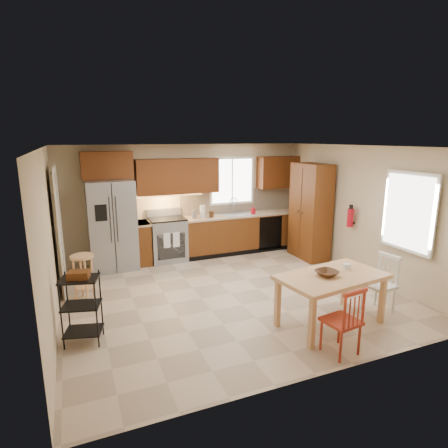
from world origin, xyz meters
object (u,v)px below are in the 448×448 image
at_px(fire_extinguisher, 350,218).
at_px(utility_cart, 82,309).
at_px(range_stove, 168,240).
at_px(chair_white, 379,284).
at_px(dining_table, 330,300).
at_px(table_jar, 347,268).
at_px(refrigerator, 112,225).
at_px(soap_bottle, 253,210).
at_px(pantry, 310,211).
at_px(table_bowl, 327,276).
at_px(chair_red, 341,320).
at_px(bar_stool, 84,277).

bearing_deg(fire_extinguisher, utility_cart, -170.40).
bearing_deg(range_stove, chair_white, -56.96).
height_order(dining_table, table_jar, table_jar).
relative_size(fire_extinguisher, chair_white, 0.40).
relative_size(range_stove, table_jar, 7.29).
bearing_deg(dining_table, chair_white, -4.90).
height_order(refrigerator, soap_bottle, refrigerator).
bearing_deg(pantry, utility_cart, -158.55).
bearing_deg(table_bowl, dining_table, 0.00).
xyz_separation_m(dining_table, table_bowl, (-0.09, 0.00, 0.38)).
bearing_deg(table_bowl, range_stove, 109.86).
xyz_separation_m(soap_bottle, chair_white, (0.36, -3.59, -0.55)).
distance_m(range_stove, soap_bottle, 2.10).
xyz_separation_m(soap_bottle, utility_cart, (-3.89, -2.80, -0.53)).
xyz_separation_m(refrigerator, fire_extinguisher, (4.33, -1.98, 0.19)).
bearing_deg(utility_cart, pantry, 36.25).
bearing_deg(table_jar, table_bowl, -167.47).
bearing_deg(dining_table, soap_bottle, 72.90).
relative_size(refrigerator, chair_red, 2.04).
bearing_deg(bar_stool, fire_extinguisher, -31.07).
distance_m(range_stove, chair_red, 4.51).
relative_size(refrigerator, table_bowl, 5.91).
xyz_separation_m(pantry, chair_white, (-0.59, -2.69, -0.60)).
distance_m(pantry, utility_cart, 5.24).
distance_m(pantry, bar_stool, 4.84).
bearing_deg(soap_bottle, bar_stool, -160.26).
distance_m(range_stove, dining_table, 4.00).
height_order(fire_extinguisher, table_jar, fire_extinguisher).
bearing_deg(dining_table, range_stove, 103.24).
relative_size(refrigerator, table_jar, 14.41).
relative_size(range_stove, chair_white, 1.03).
distance_m(soap_bottle, table_bowl, 3.71).
bearing_deg(dining_table, chair_red, -126.21).
height_order(range_stove, bar_stool, range_stove).
bearing_deg(fire_extinguisher, chair_white, -115.68).
distance_m(pantry, table_jar, 2.92).
height_order(soap_bottle, chair_red, soap_bottle).
distance_m(fire_extinguisher, table_bowl, 2.52).
xyz_separation_m(fire_extinguisher, table_bowl, (-1.83, -1.69, -0.35)).
relative_size(bar_stool, utility_cart, 0.82).
bearing_deg(fire_extinguisher, table_jar, -131.39).
xyz_separation_m(table_bowl, utility_cart, (-3.21, 0.84, -0.28)).
bearing_deg(pantry, fire_extinguisher, -79.22).
height_order(fire_extinguisher, bar_stool, fire_extinguisher).
bearing_deg(refrigerator, bar_stool, -114.61).
xyz_separation_m(range_stove, fire_extinguisher, (3.18, -2.04, 0.64)).
bearing_deg(chair_red, pantry, 52.97).
bearing_deg(pantry, table_jar, -114.51).
height_order(table_jar, bar_stool, table_jar).
xyz_separation_m(soap_bottle, pantry, (0.95, -0.90, 0.05)).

